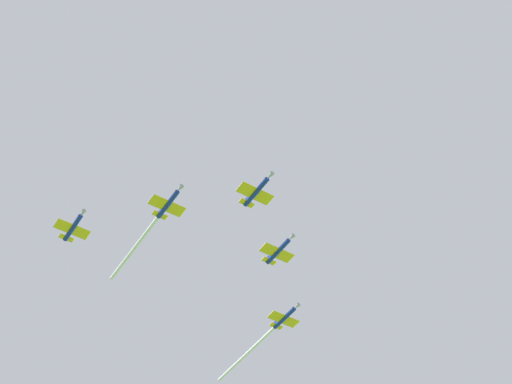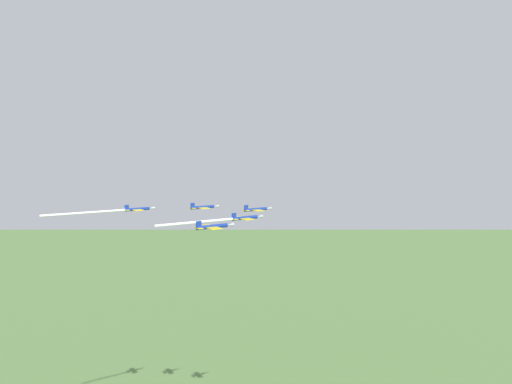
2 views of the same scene
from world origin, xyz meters
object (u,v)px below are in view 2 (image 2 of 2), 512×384
at_px(jet_starboard_inner, 224,220).
at_px(jet_starboard_outer, 213,227).
at_px(jet_port_inner, 203,207).
at_px(jet_lead, 256,209).
at_px(jet_port_outer, 113,211).

bearing_deg(jet_starboard_inner, jet_starboard_outer, -38.52).
height_order(jet_port_inner, jet_starboard_inner, jet_port_inner).
distance_m(jet_lead, jet_starboard_outer, 50.77).
bearing_deg(jet_port_outer, jet_starboard_inner, 25.13).
distance_m(jet_lead, jet_port_outer, 58.89).
relative_size(jet_starboard_inner, jet_port_outer, 0.91).
bearing_deg(jet_lead, jet_port_outer, -125.15).
bearing_deg(jet_port_inner, jet_starboard_inner, -14.40).
xyz_separation_m(jet_starboard_inner, jet_port_outer, (55.71, -7.12, -0.70)).
bearing_deg(jet_starboard_outer, jet_port_inner, 156.42).
height_order(jet_starboard_inner, jet_port_outer, jet_starboard_inner).
xyz_separation_m(jet_port_inner, jet_starboard_inner, (-23.95, 25.52, -0.39)).
bearing_deg(jet_starboard_inner, jet_port_outer, -154.87).
distance_m(jet_port_inner, jet_port_outer, 36.72).
relative_size(jet_port_inner, jet_starboard_outer, 1.00).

